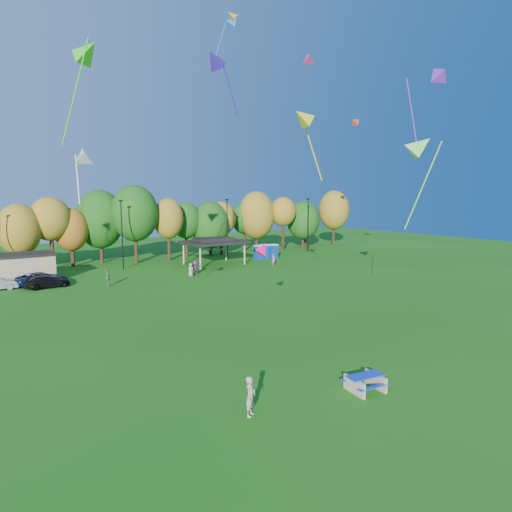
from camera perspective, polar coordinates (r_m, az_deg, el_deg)
ground at (r=27.36m, az=7.96°, el=-13.58°), size 160.00×160.00×0.00m
tree_line at (r=66.31m, az=-20.44°, el=3.86°), size 93.57×10.55×11.15m
lamp_posts at (r=61.95m, az=-16.41°, el=2.85°), size 64.50×0.25×9.09m
utility_building at (r=57.70m, az=-27.01°, el=-1.30°), size 6.30×4.30×3.25m
pavilion at (r=64.22m, az=-5.28°, el=1.80°), size 8.20×6.20×3.77m
porta_potties at (r=69.85m, az=1.19°, el=0.56°), size 3.75×1.69×2.18m
picnic_table at (r=24.60m, az=13.49°, el=-15.02°), size 2.13×1.85×0.84m
kite_flyer at (r=21.42m, az=-0.71°, el=-17.13°), size 0.80×0.75×1.83m
car_c at (r=54.88m, az=-25.18°, el=-2.59°), size 5.26×2.48×1.45m
car_d at (r=53.22m, az=-24.68°, el=-2.92°), size 4.78×2.28×1.34m
far_person_0 at (r=56.44m, az=-7.61°, el=-1.44°), size 1.77×0.86×1.83m
far_person_1 at (r=55.53m, az=-8.16°, el=-1.72°), size 0.79×0.92×1.61m
far_person_3 at (r=51.64m, az=-18.06°, el=-2.61°), size 0.78×1.18×1.86m
far_person_5 at (r=63.30m, az=2.17°, el=-0.46°), size 0.44×0.63×1.63m
kite_1 at (r=58.81m, az=-2.93°, el=27.11°), size 3.89×1.55×6.52m
kite_3 at (r=35.91m, az=-20.37°, el=22.81°), size 3.64×4.13×7.68m
kite_4 at (r=27.21m, az=-20.81°, el=11.76°), size 1.31×2.26×3.51m
kite_6 at (r=47.06m, az=6.56°, el=23.45°), size 1.84×1.99×1.58m
kite_8 at (r=60.34m, az=12.46°, el=16.10°), size 1.51×1.18×1.49m
kite_10 at (r=39.39m, az=19.96°, el=12.74°), size 4.10×3.90×7.76m
kite_11 at (r=35.57m, az=5.83°, el=16.82°), size 3.48×2.02×5.62m
kite_12 at (r=50.82m, az=-3.11°, el=27.83°), size 1.55×1.36×1.31m
kite_13 at (r=33.61m, az=0.81°, el=0.97°), size 1.43×1.11×1.33m
kite_14 at (r=54.14m, az=21.67°, el=20.40°), size 3.01×5.20×8.76m
kite_15 at (r=35.33m, az=-5.18°, el=23.24°), size 2.98×1.63×4.68m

